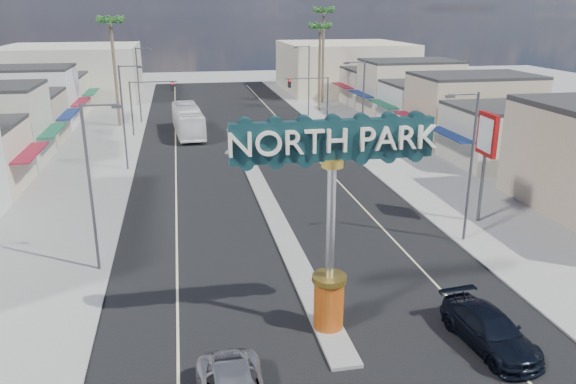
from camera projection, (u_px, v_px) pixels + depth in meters
name	position (u px, v px, depth m)	size (l,w,h in m)	color
ground	(249.00, 164.00, 50.79)	(160.00, 160.00, 0.00)	gray
road	(249.00, 164.00, 50.79)	(20.00, 120.00, 0.01)	black
median_island	(280.00, 228.00, 35.84)	(1.30, 30.00, 0.16)	gray
sidewalk_left	(87.00, 172.00, 48.25)	(8.00, 120.00, 0.12)	gray
sidewalk_right	(395.00, 156.00, 53.30)	(8.00, 120.00, 0.12)	gray
storefront_row_left	(1.00, 115.00, 57.65)	(12.00, 42.00, 6.00)	beige
storefront_row_right	(436.00, 101.00, 66.32)	(12.00, 42.00, 6.00)	#B7B29E
backdrop_far_left	(72.00, 72.00, 87.56)	(20.00, 20.00, 8.00)	#B7B29E
backdrop_far_right	(344.00, 67.00, 95.51)	(20.00, 20.00, 8.00)	beige
gateway_sign	(331.00, 202.00, 22.80)	(8.20, 1.50, 9.15)	red
traffic_signal_left	(148.00, 97.00, 60.86)	(5.09, 0.45, 6.00)	#47474C
traffic_signal_right	(312.00, 93.00, 64.18)	(5.09, 0.45, 6.00)	#47474C
streetlight_l_near	(93.00, 180.00, 28.67)	(2.03, 0.22, 9.00)	#47474C
streetlight_l_mid	(125.00, 113.00, 47.33)	(2.03, 0.22, 9.00)	#47474C
streetlight_l_far	(140.00, 81.00, 67.86)	(2.03, 0.22, 9.00)	#47474C
streetlight_r_near	(469.00, 160.00, 32.44)	(2.03, 0.22, 9.00)	#47474C
streetlight_r_mid	(361.00, 105.00, 51.10)	(2.03, 0.22, 9.00)	#47474C
streetlight_r_far	(308.00, 77.00, 71.63)	(2.03, 0.22, 9.00)	#47474C
palm_left_far	(111.00, 26.00, 63.53)	(2.60, 2.60, 13.10)	brown
palm_right_mid	(320.00, 31.00, 74.10)	(2.60, 2.60, 12.10)	brown
palm_right_far	(324.00, 16.00, 79.50)	(2.60, 2.60, 14.10)	brown
suv_right	(490.00, 330.00, 23.24)	(2.11, 5.19, 1.51)	black
car_parked_right	(305.00, 150.00, 52.86)	(1.49, 4.27, 1.41)	silver
city_bus	(188.00, 120.00, 62.30)	(2.69, 11.48, 3.20)	white
bank_pylon_sign	(487.00, 141.00, 35.27)	(0.40, 2.24, 7.14)	#47474C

